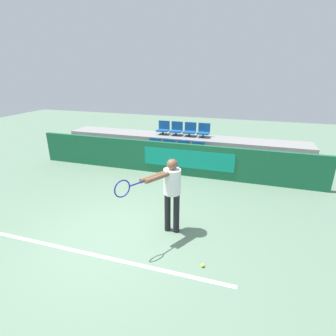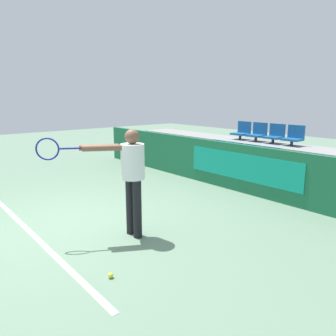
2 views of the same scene
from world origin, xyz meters
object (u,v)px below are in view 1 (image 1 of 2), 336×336
Objects in this scene: tennis_player at (170,188)px; tennis_ball at (203,265)px; stadium_chair_1 at (168,148)px; stadium_chair_2 at (183,149)px; stadium_chair_0 at (154,146)px; stadium_chair_5 at (176,129)px; stadium_chair_7 at (204,131)px; stadium_chair_4 at (163,128)px; stadium_chair_6 at (190,130)px; stadium_chair_3 at (198,150)px.

tennis_player is 24.91× the size of tennis_ball.
stadium_chair_1 reaches higher than tennis_ball.
tennis_ball is (1.62, -4.82, -0.64)m from stadium_chair_2.
tennis_player is (1.80, -3.97, 0.36)m from stadium_chair_0.
stadium_chair_1 is 1.00× the size of stadium_chair_5.
stadium_chair_1 is 1.00× the size of stadium_chair_7.
stadium_chair_4 is 1.00× the size of stadium_chair_7.
tennis_ball is at bearing -79.52° from stadium_chair_7.
stadium_chair_7 is at bearing 44.70° from stadium_chair_1.
stadium_chair_5 is at bearing 0.00° from stadium_chair_4.
stadium_chair_6 is 0.53m from stadium_chair_7.
tennis_player is 1.58m from tennis_ball.
stadium_chair_3 is at bearing -90.00° from stadium_chair_7.
stadium_chair_4 is 7.65× the size of tennis_ball.
stadium_chair_5 is (-0.53, 1.05, 0.45)m from stadium_chair_2.
stadium_chair_5 reaches higher than stadium_chair_1.
tennis_player is at bearing -81.57° from stadium_chair_6.
stadium_chair_3 is 1.96m from stadium_chair_4.
stadium_chair_2 is at bearing -44.70° from stadium_chair_4.
stadium_chair_7 is at bearing 33.41° from stadium_chair_0.
stadium_chair_5 reaches higher than stadium_chair_3.
stadium_chair_2 is 1.26m from stadium_chair_5.
stadium_chair_1 is at bearing 180.00° from stadium_chair_2.
tennis_player reaches higher than stadium_chair_6.
stadium_chair_2 reaches higher than tennis_ball.
stadium_chair_0 is 5.55m from tennis_ball.
stadium_chair_0 is 1.00× the size of stadium_chair_1.
stadium_chair_7 reaches higher than tennis_ball.
stadium_chair_6 and stadium_chair_7 have the same top height.
stadium_chair_7 is at bearing 90.00° from stadium_chair_3.
stadium_chair_3 is 3.99m from tennis_player.
tennis_player is (1.80, -5.01, -0.09)m from stadium_chair_4.
stadium_chair_2 is 1.00× the size of stadium_chair_6.
tennis_ball is (1.09, -4.82, -0.64)m from stadium_chair_3.
stadium_chair_0 is 1.59m from stadium_chair_3.
stadium_chair_4 is at bearing 180.00° from stadium_chair_7.
tennis_player is (0.74, -3.97, 0.36)m from stadium_chair_2.
stadium_chair_1 is 1.00× the size of stadium_chair_2.
stadium_chair_6 reaches higher than stadium_chair_2.
stadium_chair_0 is 1.00× the size of stadium_chair_2.
stadium_chair_2 and stadium_chair_3 have the same top height.
stadium_chair_6 is at bearing 116.81° from stadium_chair_3.
stadium_chair_7 is (0.53, 0.00, 0.00)m from stadium_chair_6.
stadium_chair_3 is 1.56m from stadium_chair_5.
stadium_chair_2 is 1.00× the size of stadium_chair_5.
stadium_chair_1 is 4.18m from tennis_player.
stadium_chair_7 reaches higher than stadium_chair_2.
stadium_chair_7 is 7.65× the size of tennis_ball.
stadium_chair_0 is 1.14m from stadium_chair_4.
stadium_chair_0 is 0.53m from stadium_chair_1.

